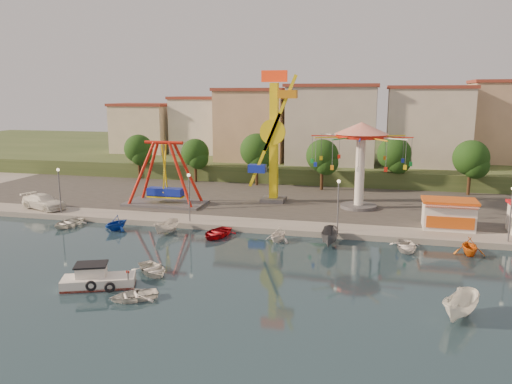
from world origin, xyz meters
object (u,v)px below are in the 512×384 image
(kamikaze_tower, at_px, (275,140))
(cabin_motorboat, at_px, (97,280))
(pirate_ship_ride, at_px, (165,175))
(van, at_px, (44,202))
(rowboat_a, at_px, (152,269))
(skiff, at_px, (461,306))
(wave_swinger, at_px, (361,146))

(kamikaze_tower, distance_m, cabin_motorboat, 31.72)
(pirate_ship_ride, xyz_separation_m, van, (-13.37, -5.72, -2.91))
(cabin_motorboat, bearing_deg, kamikaze_tower, 53.26)
(rowboat_a, xyz_separation_m, skiff, (22.98, -2.77, 0.45))
(rowboat_a, height_order, van, van)
(wave_swinger, distance_m, van, 38.79)
(wave_swinger, bearing_deg, pirate_ship_ride, -170.82)
(pirate_ship_ride, height_order, rowboat_a, pirate_ship_ride)
(cabin_motorboat, relative_size, van, 0.94)
(pirate_ship_ride, relative_size, kamikaze_tower, 0.61)
(pirate_ship_ride, xyz_separation_m, skiff, (31.29, -24.30, -3.55))
(skiff, bearing_deg, rowboat_a, -159.78)
(wave_swinger, height_order, rowboat_a, wave_swinger)
(skiff, bearing_deg, wave_swinger, 132.36)
(rowboat_a, relative_size, van, 0.63)
(kamikaze_tower, bearing_deg, pirate_ship_ride, -159.98)
(wave_swinger, height_order, van, wave_swinger)
(pirate_ship_ride, bearing_deg, van, -156.82)
(cabin_motorboat, height_order, rowboat_a, cabin_motorboat)
(kamikaze_tower, distance_m, wave_swinger, 10.68)
(skiff, bearing_deg, van, -175.49)
(wave_swinger, relative_size, rowboat_a, 3.02)
(kamikaze_tower, xyz_separation_m, wave_swinger, (10.63, -0.92, -0.38))
(wave_swinger, bearing_deg, rowboat_a, -121.14)
(rowboat_a, height_order, skiff, skiff)
(pirate_ship_ride, relative_size, skiff, 2.29)
(pirate_ship_ride, bearing_deg, skiff, -37.83)
(wave_swinger, distance_m, rowboat_a, 30.62)
(rowboat_a, distance_m, skiff, 23.15)
(skiff, bearing_deg, kamikaze_tower, 149.32)
(pirate_ship_ride, distance_m, skiff, 39.78)
(pirate_ship_ride, relative_size, van, 1.64)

